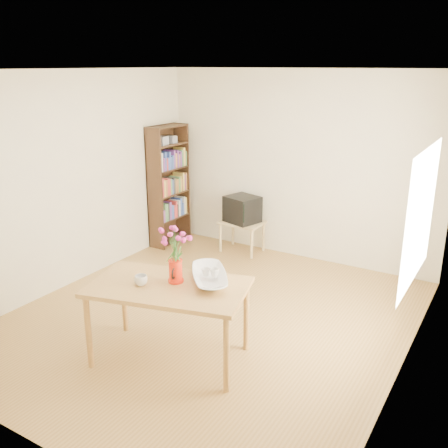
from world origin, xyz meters
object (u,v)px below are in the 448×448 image
Objects in this scene: mug at (141,280)px; bowl at (209,258)px; television at (243,209)px; table at (169,293)px; pitcher at (176,272)px.

mug is 0.64m from bowl.
television is at bearing -103.08° from mug.
table is 13.12× the size of mug.
bowl reaches higher than table.
mug is (-0.21, -0.13, 0.13)m from table.
bowl reaches higher than mug.
mug is 0.23× the size of television.
bowl is 0.87× the size of television.
mug is at bearing -157.79° from pitcher.
pitcher is (0.02, 0.09, 0.18)m from table.
pitcher is 0.33m from bowl.
television is (-1.06, 2.53, -0.31)m from bowl.
pitcher is at bearing 64.45° from table.
pitcher reaches higher than table.
pitcher is 0.41× the size of television.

